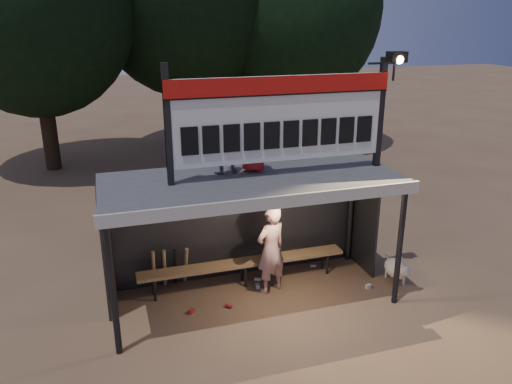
% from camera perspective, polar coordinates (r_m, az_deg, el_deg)
% --- Properties ---
extents(ground, '(80.00, 80.00, 0.00)m').
position_cam_1_polar(ground, '(9.32, -0.45, -12.01)').
color(ground, brown).
rests_on(ground, ground).
extents(player, '(0.72, 0.59, 1.69)m').
position_cam_1_polar(player, '(9.16, 1.71, -6.60)').
color(player, silver).
rests_on(player, ground).
extents(child_a, '(0.53, 0.43, 1.05)m').
position_cam_1_polar(child_a, '(8.47, -3.95, 5.61)').
color(child_a, slate).
rests_on(child_a, dugout_shelter).
extents(child_b, '(0.62, 0.56, 1.06)m').
position_cam_1_polar(child_b, '(8.55, -0.29, 5.81)').
color(child_b, '#B31B22').
rests_on(child_b, dugout_shelter).
extents(dugout_shelter, '(5.10, 2.08, 2.32)m').
position_cam_1_polar(dugout_shelter, '(8.73, -0.95, -0.79)').
color(dugout_shelter, '#3E3E40').
rests_on(dugout_shelter, ground).
extents(scoreboard_assembly, '(4.10, 0.27, 1.99)m').
position_cam_1_polar(scoreboard_assembly, '(8.28, 3.25, 8.69)').
color(scoreboard_assembly, black).
rests_on(scoreboard_assembly, dugout_shelter).
extents(bench, '(4.00, 0.35, 0.48)m').
position_cam_1_polar(bench, '(9.57, -1.43, -8.16)').
color(bench, olive).
rests_on(bench, ground).
extents(tree_right, '(6.08, 6.08, 8.72)m').
position_cam_1_polar(tree_right, '(19.55, 4.86, 20.18)').
color(tree_right, '#2F2115').
rests_on(tree_right, ground).
extents(dog, '(0.36, 0.81, 0.49)m').
position_cam_1_polar(dog, '(10.07, 15.79, -8.45)').
color(dog, white).
rests_on(dog, ground).
extents(bats, '(0.68, 0.35, 0.84)m').
position_cam_1_polar(bats, '(9.57, -9.81, -8.47)').
color(bats, '#996C47').
rests_on(bats, ground).
extents(litter, '(3.47, 1.18, 0.08)m').
position_cam_1_polar(litter, '(9.54, 1.80, -10.96)').
color(litter, '#A3201C').
rests_on(litter, ground).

